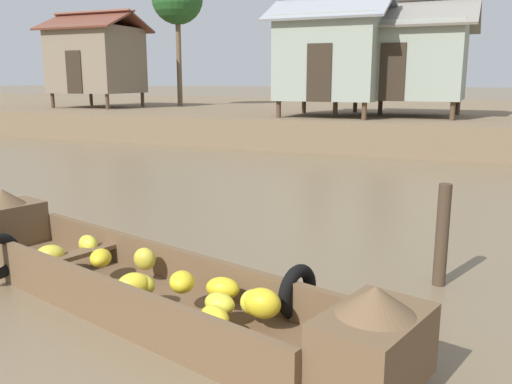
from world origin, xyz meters
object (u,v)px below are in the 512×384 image
object	(u,v)px
banana_boat	(136,278)
stilt_house_left	(96,59)
stilt_house_mid_left	(333,57)
mooring_post	(442,235)
stilt_house_mid_right	(401,60)

from	to	relation	value
banana_boat	stilt_house_left	distance (m)	20.87
stilt_house_left	stilt_house_mid_left	world-z (taller)	stilt_house_left
stilt_house_left	mooring_post	xyz separation A→B (m)	(16.04, -14.07, -2.55)
mooring_post	stilt_house_mid_left	bearing A→B (deg)	110.68
banana_boat	stilt_house_mid_left	size ratio (longest dim) A/B	1.45
stilt_house_mid_left	stilt_house_mid_right	size ratio (longest dim) A/B	0.84
stilt_house_mid_left	stilt_house_left	bearing A→B (deg)	171.17
stilt_house_mid_right	mooring_post	bearing A→B (deg)	-79.29
mooring_post	stilt_house_mid_right	bearing A→B (deg)	100.71
stilt_house_left	stilt_house_mid_left	bearing A→B (deg)	-8.83
banana_boat	stilt_house_left	xyz separation A→B (m)	(-13.29, 15.84, 2.83)
stilt_house_mid_left	stilt_house_mid_right	distance (m)	2.38
stilt_house_mid_left	mooring_post	size ratio (longest dim) A/B	3.56
mooring_post	stilt_house_left	bearing A→B (deg)	138.74
stilt_house_left	stilt_house_mid_right	xyz separation A→B (m)	(13.50, -0.68, -0.25)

